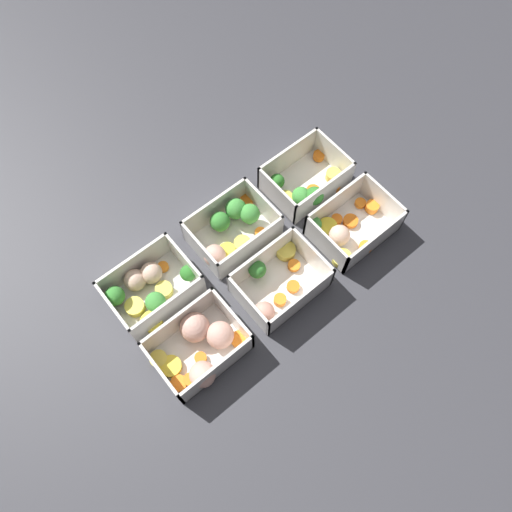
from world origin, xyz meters
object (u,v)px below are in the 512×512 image
object	(u,v)px
container_near_center	(277,283)
container_far_center	(232,229)
container_near_left	(201,345)
container_near_right	(348,227)
container_far_left	(149,288)
container_far_right	(305,183)

from	to	relation	value
container_near_center	container_far_center	world-z (taller)	same
container_near_left	container_near_right	distance (m)	0.34
container_near_left	container_near_center	distance (m)	0.17
container_far_left	container_far_center	world-z (taller)	same
container_far_left	container_near_left	bearing A→B (deg)	-86.41
container_near_right	container_far_center	size ratio (longest dim) A/B	0.93
container_far_center	container_far_right	distance (m)	0.17
container_far_center	container_far_right	bearing A→B (deg)	-3.84
container_near_left	container_near_center	world-z (taller)	same
container_near_left	container_far_left	xyz separation A→B (m)	(-0.01, 0.14, -0.00)
container_near_right	container_far_center	world-z (taller)	same
container_far_center	container_far_right	xyz separation A→B (m)	(0.17, -0.01, -0.00)
container_near_center	container_far_left	xyz separation A→B (m)	(-0.18, 0.13, 0.00)
container_near_right	container_far_left	xyz separation A→B (m)	(-0.35, 0.13, 0.00)
container_near_left	container_far_center	size ratio (longest dim) A/B	0.98
container_near_left	container_far_center	distance (m)	0.22
container_near_center	container_far_right	distance (m)	0.22
container_near_left	container_far_right	distance (m)	0.37
container_near_left	container_near_center	xyz separation A→B (m)	(0.17, 0.00, -0.00)
container_far_center	container_near_center	bearing A→B (deg)	-92.78
container_near_center	container_far_center	bearing A→B (deg)	87.22
container_far_left	container_far_center	size ratio (longest dim) A/B	0.93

